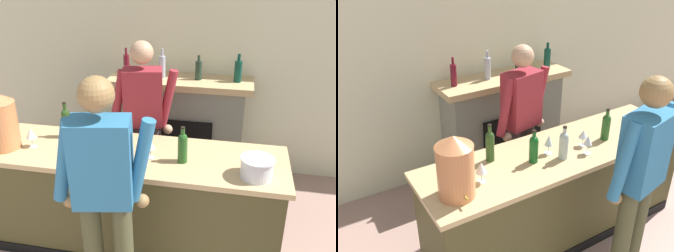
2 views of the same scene
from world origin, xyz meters
The scene contains 15 objects.
wall_back_panel centered at (0.00, 4.55, 1.38)m, with size 12.00×0.07×2.75m.
bar_counter centered at (0.22, 2.98, 0.47)m, with size 2.56×0.72×0.93m.
fireplace_stone centered at (0.43, 4.29, 0.60)m, with size 1.57×0.52×1.50m.
person_customer centered at (0.30, 2.22, 1.01)m, with size 0.65×0.36×1.81m.
person_bartender centered at (0.20, 3.56, 0.96)m, with size 0.65×0.36×1.73m.
copper_dispenser centered at (-0.82, 2.87, 1.18)m, with size 0.27×0.31×0.48m.
ice_bucket_steel centered at (1.24, 2.81, 1.01)m, with size 0.25×0.25×0.15m.
wine_bottle_port_short centered at (0.68, 2.92, 1.07)m, with size 0.08×0.08×0.30m.
wine_bottle_merlot_tall centered at (0.14, 2.86, 1.07)m, with size 0.08×0.08×0.29m.
wine_bottle_chardonnay_pale centered at (-0.39, 3.15, 1.08)m, with size 0.07×0.07×0.33m.
wine_bottle_riesling_slim centered at (-0.10, 2.94, 1.06)m, with size 0.08×0.08×0.29m.
wine_glass_front_right centered at (0.42, 2.93, 1.05)m, with size 0.08×0.08×0.15m.
wine_glass_near_bucket centered at (-0.60, 2.91, 1.06)m, with size 0.09×0.09×0.17m.
wine_glass_mid_counter centered at (0.36, 2.81, 1.06)m, with size 0.07×0.07×0.17m.
wine_glass_front_left centered at (0.08, 2.98, 1.06)m, with size 0.07×0.07×0.17m.
Camera 1 is at (1.07, 0.40, 2.40)m, focal length 40.00 mm.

